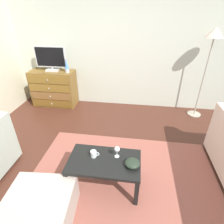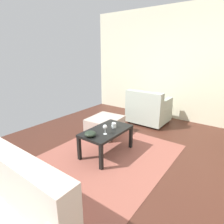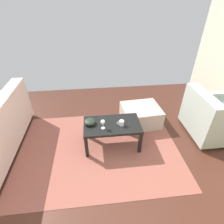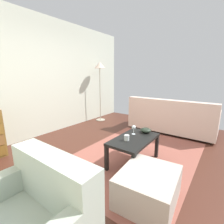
{
  "view_description": "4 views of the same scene",
  "coord_description": "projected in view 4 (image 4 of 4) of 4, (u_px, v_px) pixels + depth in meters",
  "views": [
    {
      "loc": [
        0.29,
        -1.87,
        2.06
      ],
      "look_at": [
        0.02,
        0.05,
        0.94
      ],
      "focal_mm": 28.79,
      "sensor_mm": 36.0,
      "label": 1
    },
    {
      "loc": [
        2.22,
        1.5,
        1.66
      ],
      "look_at": [
        -0.05,
        -0.18,
        0.76
      ],
      "focal_mm": 30.02,
      "sensor_mm": 36.0,
      "label": 2
    },
    {
      "loc": [
        0.22,
        1.9,
        2.17
      ],
      "look_at": [
        0.01,
        0.05,
        0.89
      ],
      "focal_mm": 28.29,
      "sensor_mm": 36.0,
      "label": 3
    },
    {
      "loc": [
        -2.16,
        -1.41,
        1.41
      ],
      "look_at": [
        -0.18,
        0.04,
        0.85
      ],
      "focal_mm": 25.73,
      "sensor_mm": 36.0,
      "label": 4
    }
  ],
  "objects": [
    {
      "name": "wall_accent_rear",
      "position": [
        43.0,
        77.0,
        3.78
      ],
      "size": [
        5.57,
        0.12,
        2.73
      ],
      "primitive_type": "cube",
      "color": "beige",
      "rests_on": "ground_plane"
    },
    {
      "name": "bowl_decorative",
      "position": [
        146.0,
        130.0,
        2.78
      ],
      "size": [
        0.18,
        0.18,
        0.08
      ],
      "primitive_type": "ellipsoid",
      "color": "#212C21",
      "rests_on": "coffee_table"
    },
    {
      "name": "ground_plane",
      "position": [
        120.0,
        158.0,
        2.83
      ],
      "size": [
        5.57,
        4.85,
        0.05
      ],
      "primitive_type": "cube",
      "color": "#48251B"
    },
    {
      "name": "couch_large",
      "position": [
        171.0,
        119.0,
        4.05
      ],
      "size": [
        0.85,
        2.04,
        0.85
      ],
      "color": "#332319",
      "rests_on": "ground_plane"
    },
    {
      "name": "wine_glass",
      "position": [
        134.0,
        128.0,
        2.68
      ],
      "size": [
        0.07,
        0.07,
        0.16
      ],
      "color": "silver",
      "rests_on": "coffee_table"
    },
    {
      "name": "mug",
      "position": [
        127.0,
        138.0,
        2.45
      ],
      "size": [
        0.11,
        0.08,
        0.08
      ],
      "color": "silver",
      "rests_on": "coffee_table"
    },
    {
      "name": "standing_lamp",
      "position": [
        100.0,
        71.0,
        4.81
      ],
      "size": [
        0.32,
        0.32,
        1.79
      ],
      "color": "#A59E8C",
      "rests_on": "ground_plane"
    },
    {
      "name": "area_rug",
      "position": [
        135.0,
        156.0,
        2.87
      ],
      "size": [
        2.6,
        1.9,
        0.01
      ],
      "primitive_type": "cube",
      "color": "#904F42",
      "rests_on": "ground_plane"
    },
    {
      "name": "coffee_table",
      "position": [
        134.0,
        142.0,
        2.55
      ],
      "size": [
        0.9,
        0.51,
        0.44
      ],
      "color": "black",
      "rests_on": "ground_plane"
    },
    {
      "name": "ottoman",
      "position": [
        148.0,
        187.0,
        1.81
      ],
      "size": [
        0.75,
        0.65,
        0.36
      ],
      "primitive_type": "cube",
      "rotation": [
        0.0,
        0.0,
        0.08
      ],
      "color": "#B2A598",
      "rests_on": "ground_plane"
    }
  ]
}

